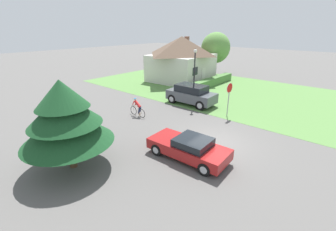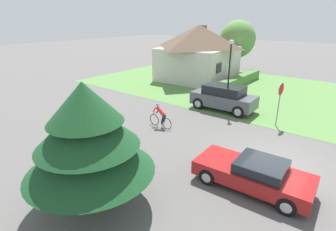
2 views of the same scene
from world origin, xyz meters
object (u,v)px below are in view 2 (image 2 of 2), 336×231
cottage_house (199,52)px  stop_sign (280,95)px  sedan_left_lane (254,174)px  cyclist (160,116)px  conifer_tall_near (88,135)px  deciduous_tree_right (237,39)px  parked_suv_right (224,98)px  street_lamp (229,67)px

cottage_house → stop_sign: bearing=-130.8°
sedan_left_lane → cyclist: bearing=-22.5°
cottage_house → conifer_tall_near: size_ratio=1.89×
cyclist → conifer_tall_near: size_ratio=0.38×
cottage_house → deciduous_tree_right: bearing=-18.9°
cottage_house → parked_suv_right: (-7.61, -6.93, -1.99)m
sedan_left_lane → cyclist: 7.17m
cyclist → conifer_tall_near: conifer_tall_near is taller
sedan_left_lane → street_lamp: street_lamp is taller
street_lamp → sedan_left_lane: bearing=-147.2°
cottage_house → deciduous_tree_right: size_ratio=1.41×
parked_suv_right → deciduous_tree_right: bearing=-69.9°
deciduous_tree_right → street_lamp: bearing=-157.6°
sedan_left_lane → cyclist: (2.47, 6.73, 0.09)m
parked_suv_right → cyclist: bearing=72.4°
deciduous_tree_right → stop_sign: bearing=-146.9°
sedan_left_lane → cottage_house: bearing=-53.9°
stop_sign → conifer_tall_near: 11.84m
street_lamp → cyclist: bearing=160.3°
sedan_left_lane → deciduous_tree_right: (21.22, 10.51, 3.29)m
parked_suv_right → conifer_tall_near: conifer_tall_near is taller
parked_suv_right → stop_sign: size_ratio=1.67×
stop_sign → street_lamp: bearing=-93.1°
cyclist → deciduous_tree_right: bearing=-77.1°
cottage_house → conifer_tall_near: cottage_house is taller
cyclist → deciduous_tree_right: (18.76, 3.78, 3.20)m
sedan_left_lane → deciduous_tree_right: deciduous_tree_right is taller
cottage_house → sedan_left_lane: cottage_house is taller
cyclist → sedan_left_lane: bearing=161.4°
conifer_tall_near → deciduous_tree_right: size_ratio=0.74×
conifer_tall_near → cottage_house: bearing=22.4°
deciduous_tree_right → parked_suv_right: bearing=-158.6°
parked_suv_right → conifer_tall_near: bearing=94.4°
parked_suv_right → street_lamp: bearing=160.2°
parked_suv_right → deciduous_tree_right: deciduous_tree_right is taller
conifer_tall_near → parked_suv_right: bearing=5.7°
conifer_tall_near → deciduous_tree_right: (25.68, 6.51, 1.17)m
cyclist → conifer_tall_near: 7.72m
cyclist → parked_suv_right: (5.22, -1.53, 0.21)m
conifer_tall_near → deciduous_tree_right: deciduous_tree_right is taller
conifer_tall_near → stop_sign: bearing=-13.4°
sedan_left_lane → deciduous_tree_right: size_ratio=0.74×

